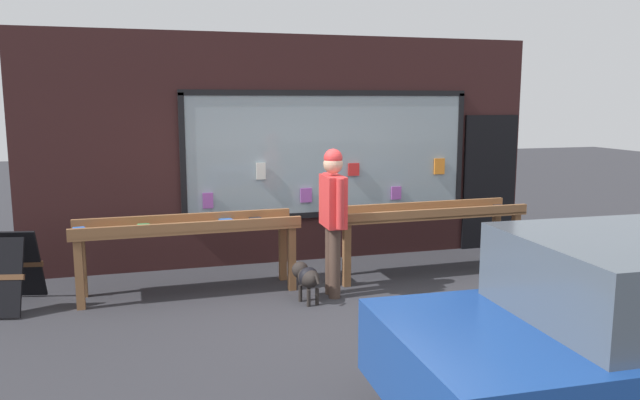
{
  "coord_description": "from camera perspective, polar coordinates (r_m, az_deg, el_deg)",
  "views": [
    {
      "loc": [
        -2.1,
        -6.33,
        2.33
      ],
      "look_at": [
        0.02,
        0.95,
        1.11
      ],
      "focal_mm": 35.0,
      "sensor_mm": 36.0,
      "label": 1
    }
  ],
  "objects": [
    {
      "name": "ground_plane",
      "position": [
        7.06,
        2.02,
        -10.13
      ],
      "size": [
        40.0,
        40.0,
        0.0
      ],
      "primitive_type": "plane",
      "color": "#2D2D33"
    },
    {
      "name": "sandwich_board_sign",
      "position": [
        7.87,
        -26.58,
        -5.79
      ],
      "size": [
        0.68,
        0.94,
        0.84
      ],
      "rotation": [
        0.0,
        0.0,
        -0.21
      ],
      "color": "black",
      "rests_on": "ground_plane"
    },
    {
      "name": "display_table_left",
      "position": [
        7.66,
        -11.99,
        -2.94
      ],
      "size": [
        2.66,
        0.67,
        0.93
      ],
      "color": "brown",
      "rests_on": "ground_plane"
    },
    {
      "name": "person_browsing",
      "position": [
        7.34,
        1.19,
        -0.9
      ],
      "size": [
        0.23,
        0.69,
        1.77
      ],
      "rotation": [
        0.0,
        0.0,
        1.54
      ],
      "color": "#4C382D",
      "rests_on": "ground_plane"
    },
    {
      "name": "display_table_right",
      "position": [
        8.48,
        9.77,
        -1.71
      ],
      "size": [
        2.66,
        0.67,
        0.94
      ],
      "color": "brown",
      "rests_on": "ground_plane"
    },
    {
      "name": "small_dog",
      "position": [
        7.27,
        -1.22,
        -7.0
      ],
      "size": [
        0.29,
        0.54,
        0.45
      ],
      "rotation": [
        0.0,
        0.0,
        1.8
      ],
      "color": "black",
      "rests_on": "ground_plane"
    },
    {
      "name": "shopfront_facade",
      "position": [
        9.02,
        -2.23,
        4.53
      ],
      "size": [
        7.38,
        0.29,
        3.24
      ],
      "color": "#331919",
      "rests_on": "ground_plane"
    }
  ]
}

